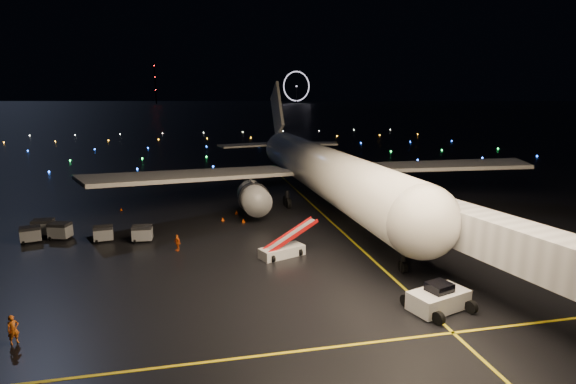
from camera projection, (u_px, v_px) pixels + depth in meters
name	position (u px, v px, depth m)	size (l,w,h in m)	color
ground	(198.00, 116.00, 323.12)	(2000.00, 2000.00, 0.00)	black
lane_centre	(335.00, 225.00, 53.15)	(0.25, 80.00, 0.02)	yellow
lane_cross	(186.00, 365.00, 25.82)	(60.00, 0.25, 0.02)	yellow
airliner	(315.00, 141.00, 62.76)	(61.83, 58.74, 17.52)	silver
pushback_tug	(439.00, 296.00, 32.20)	(4.30, 2.25, 2.05)	silver
belt_loader	(282.00, 241.00, 42.73)	(6.37, 1.74, 3.09)	silver
crew_a	(13.00, 330.00, 27.82)	(0.69, 0.45, 1.89)	orange
crew_c	(177.00, 243.00, 44.46)	(0.97, 0.40, 1.66)	orange
safety_cone_0	(223.00, 219.00, 55.09)	(0.41, 0.41, 0.46)	#F84A02
safety_cone_1	(237.00, 212.00, 58.14)	(0.45, 0.45, 0.51)	#F84A02
safety_cone_2	(243.00, 220.00, 54.41)	(0.42, 0.42, 0.48)	#F84A02
safety_cone_3	(121.00, 209.00, 59.84)	(0.39, 0.39, 0.44)	#F84A02
ferris_wheel	(297.00, 87.00, 753.35)	(50.00, 4.00, 52.00)	black
radio_mast	(155.00, 83.00, 724.69)	(1.80, 1.80, 64.00)	black
taxiway_lights	(207.00, 144.00, 137.66)	(164.00, 92.00, 0.36)	black
baggage_cart_0	(142.00, 234.00, 47.33)	(1.99, 1.39, 1.69)	gray
baggage_cart_1	(103.00, 234.00, 47.37)	(1.92, 1.34, 1.63)	gray
baggage_cart_2	(60.00, 231.00, 48.08)	(2.08, 1.46, 1.77)	gray
baggage_cart_3	(31.00, 234.00, 47.05)	(1.96, 1.37, 1.67)	gray
baggage_cart_4	(44.00, 228.00, 49.24)	(2.13, 1.49, 1.81)	gray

